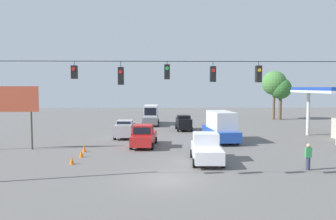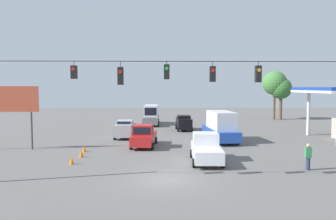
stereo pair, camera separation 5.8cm
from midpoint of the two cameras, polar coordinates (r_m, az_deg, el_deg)
name	(u,v)px [view 2 (the right image)]	position (r m, az deg, el deg)	size (l,w,h in m)	color
ground_plane	(167,180)	(20.16, -0.16, -12.04)	(140.00, 140.00, 0.00)	#605E5B
overhead_signal_span	(168,96)	(19.03, 0.09, 2.44)	(21.63, 0.38, 7.66)	#4C473D
box_truck_grey_withflow_deep	(151,115)	(49.15, -2.91, -0.88)	(2.43, 7.43, 2.88)	slate
sedan_black_oncoming_deep	(184,123)	(42.47, 2.81, -2.19)	(2.08, 4.16, 1.95)	black
box_truck_blue_oncoming_far	(221,126)	(34.33, 9.21, -2.85)	(2.94, 7.43, 3.09)	#234CB2
pickup_truck_red_withflow_mid	(144,136)	(30.88, -4.18, -4.59)	(2.45, 5.26, 2.12)	red
pickup_truck_white_crossing_near	(206,149)	(24.74, 6.72, -6.74)	(2.39, 5.14, 2.12)	silver
sedan_silver_withflow_far	(125,129)	(36.42, -7.45, -3.24)	(2.11, 4.41, 1.95)	#A8AAB2
traffic_cone_nearest	(72,160)	(24.92, -16.36, -8.37)	(0.33, 0.33, 0.61)	orange
traffic_cone_second	(81,153)	(27.15, -14.81, -7.33)	(0.33, 0.33, 0.61)	orange
traffic_cone_third	(84,148)	(29.27, -14.33, -6.50)	(0.33, 0.33, 0.61)	orange
roadside_billboard	(13,103)	(32.15, -25.31, 1.11)	(4.48, 0.16, 5.66)	#4C473D
pedestrian	(308,157)	(24.12, 23.28, -7.47)	(0.40, 0.28, 1.80)	#2D334C
tree_horizon_left	(281,89)	(59.48, 19.10, 3.51)	(3.68, 3.68, 7.24)	brown
tree_horizon_right	(275,83)	(59.63, 18.10, 4.44)	(4.20, 4.20, 8.41)	brown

